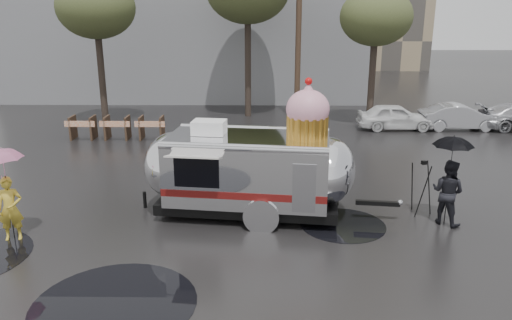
{
  "coord_description": "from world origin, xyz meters",
  "views": [
    {
      "loc": [
        0.74,
        -11.06,
        5.44
      ],
      "look_at": [
        0.58,
        1.78,
        1.55
      ],
      "focal_mm": 35.0,
      "sensor_mm": 36.0,
      "label": 1
    }
  ],
  "objects_px": {
    "tripod": "(422,182)",
    "person_left": "(10,209)",
    "airstream_trailer": "(252,167)",
    "person_right": "(448,192)"
  },
  "relations": [
    {
      "from": "tripod",
      "to": "airstream_trailer",
      "type": "bearing_deg",
      "value": 157.79
    },
    {
      "from": "airstream_trailer",
      "to": "person_left",
      "type": "bearing_deg",
      "value": -156.95
    },
    {
      "from": "person_left",
      "to": "person_right",
      "type": "height_order",
      "value": "person_right"
    },
    {
      "from": "person_left",
      "to": "person_right",
      "type": "xyz_separation_m",
      "value": [
        10.95,
        1.09,
        0.07
      ]
    },
    {
      "from": "person_right",
      "to": "tripod",
      "type": "bearing_deg",
      "value": -10.83
    },
    {
      "from": "tripod",
      "to": "person_left",
      "type": "bearing_deg",
      "value": 166.5
    },
    {
      "from": "airstream_trailer",
      "to": "person_right",
      "type": "distance_m",
      "value": 5.17
    },
    {
      "from": "airstream_trailer",
      "to": "person_right",
      "type": "height_order",
      "value": "airstream_trailer"
    },
    {
      "from": "airstream_trailer",
      "to": "tripod",
      "type": "xyz_separation_m",
      "value": [
        4.64,
        0.06,
        -0.44
      ]
    },
    {
      "from": "airstream_trailer",
      "to": "tripod",
      "type": "relative_size",
      "value": 4.63
    }
  ]
}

